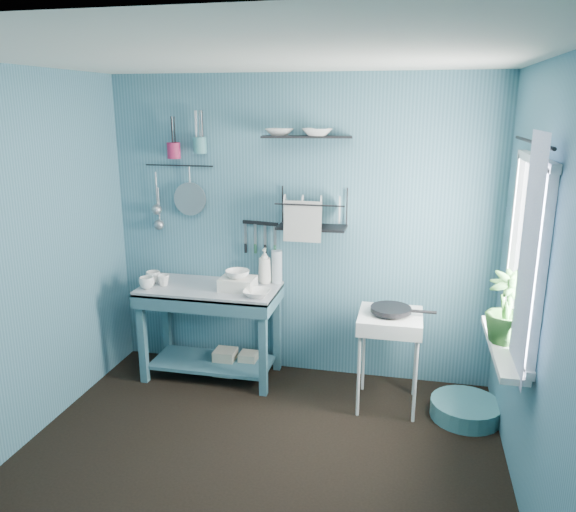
% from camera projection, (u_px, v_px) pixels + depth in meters
% --- Properties ---
extents(floor, '(3.20, 3.20, 0.00)m').
position_uv_depth(floor, '(251.00, 472.00, 3.56)').
color(floor, black).
rests_on(floor, ground).
extents(ceiling, '(3.20, 3.20, 0.00)m').
position_uv_depth(ceiling, '(243.00, 55.00, 2.91)').
color(ceiling, silver).
rests_on(ceiling, ground).
extents(wall_back, '(3.20, 0.00, 3.20)m').
position_uv_depth(wall_back, '(299.00, 230.00, 4.65)').
color(wall_back, '#3D6C7D').
rests_on(wall_back, ground).
extents(wall_front, '(3.20, 0.00, 3.20)m').
position_uv_depth(wall_front, '(116.00, 424.00, 1.82)').
color(wall_front, '#3D6C7D').
rests_on(wall_front, ground).
extents(wall_left, '(0.00, 3.00, 3.00)m').
position_uv_depth(wall_left, '(6.00, 268.00, 3.57)').
color(wall_left, '#3D6C7D').
rests_on(wall_left, ground).
extents(wall_right, '(0.00, 3.00, 3.00)m').
position_uv_depth(wall_right, '(545.00, 305.00, 2.90)').
color(wall_right, '#3D6C7D').
rests_on(wall_right, ground).
extents(work_counter, '(1.18, 0.68, 0.80)m').
position_uv_depth(work_counter, '(211.00, 332.00, 4.74)').
color(work_counter, '#335E6B').
rests_on(work_counter, floor).
extents(mug_left, '(0.12, 0.12, 0.10)m').
position_uv_depth(mug_left, '(147.00, 283.00, 4.57)').
color(mug_left, white).
rests_on(mug_left, work_counter).
extents(mug_mid, '(0.14, 0.14, 0.09)m').
position_uv_depth(mug_mid, '(163.00, 280.00, 4.64)').
color(mug_mid, white).
rests_on(mug_mid, work_counter).
extents(mug_right, '(0.17, 0.17, 0.10)m').
position_uv_depth(mug_right, '(153.00, 277.00, 4.72)').
color(mug_right, white).
rests_on(mug_right, work_counter).
extents(wash_tub, '(0.28, 0.22, 0.10)m').
position_uv_depth(wash_tub, '(238.00, 284.00, 4.55)').
color(wash_tub, silver).
rests_on(wash_tub, work_counter).
extents(tub_bowl, '(0.20, 0.19, 0.06)m').
position_uv_depth(tub_bowl, '(237.00, 274.00, 4.53)').
color(tub_bowl, white).
rests_on(tub_bowl, wash_tub).
extents(soap_bottle, '(0.11, 0.12, 0.30)m').
position_uv_depth(soap_bottle, '(265.00, 266.00, 4.69)').
color(soap_bottle, silver).
rests_on(soap_bottle, work_counter).
extents(water_bottle, '(0.09, 0.09, 0.28)m').
position_uv_depth(water_bottle, '(277.00, 267.00, 4.69)').
color(water_bottle, '#B0BDC4').
rests_on(water_bottle, work_counter).
extents(counter_bowl, '(0.22, 0.22, 0.05)m').
position_uv_depth(counter_bowl, '(257.00, 293.00, 4.39)').
color(counter_bowl, white).
rests_on(counter_bowl, work_counter).
extents(hotplate_stand, '(0.52, 0.52, 0.75)m').
position_uv_depth(hotplate_stand, '(388.00, 360.00, 4.27)').
color(hotplate_stand, white).
rests_on(hotplate_stand, floor).
extents(frying_pan, '(0.30, 0.30, 0.03)m').
position_uv_depth(frying_pan, '(391.00, 309.00, 4.16)').
color(frying_pan, black).
rests_on(frying_pan, hotplate_stand).
extents(knife_strip, '(0.32, 0.07, 0.03)m').
position_uv_depth(knife_strip, '(260.00, 223.00, 4.67)').
color(knife_strip, black).
rests_on(knife_strip, wall_back).
extents(dish_rack, '(0.56, 0.27, 0.32)m').
position_uv_depth(dish_rack, '(312.00, 209.00, 4.44)').
color(dish_rack, black).
rests_on(dish_rack, wall_back).
extents(upper_shelf, '(0.72, 0.30, 0.01)m').
position_uv_depth(upper_shelf, '(306.00, 137.00, 4.34)').
color(upper_shelf, black).
rests_on(upper_shelf, wall_back).
extents(shelf_bowl_left, '(0.22, 0.22, 0.05)m').
position_uv_depth(shelf_bowl_left, '(279.00, 130.00, 4.37)').
color(shelf_bowl_left, white).
rests_on(shelf_bowl_left, upper_shelf).
extents(shelf_bowl_right, '(0.24, 0.24, 0.06)m').
position_uv_depth(shelf_bowl_right, '(317.00, 133.00, 4.31)').
color(shelf_bowl_right, white).
rests_on(shelf_bowl_right, upper_shelf).
extents(utensil_cup_magenta, '(0.11, 0.11, 0.13)m').
position_uv_depth(utensil_cup_magenta, '(174.00, 151.00, 4.63)').
color(utensil_cup_magenta, '#9B1C43').
rests_on(utensil_cup_magenta, wall_back).
extents(utensil_cup_teal, '(0.11, 0.11, 0.13)m').
position_uv_depth(utensil_cup_teal, '(200.00, 145.00, 4.56)').
color(utensil_cup_teal, teal).
rests_on(utensil_cup_teal, wall_back).
extents(colander, '(0.28, 0.03, 0.28)m').
position_uv_depth(colander, '(190.00, 199.00, 4.74)').
color(colander, gray).
rests_on(colander, wall_back).
extents(ladle_outer, '(0.01, 0.01, 0.30)m').
position_uv_depth(ladle_outer, '(156.00, 190.00, 4.79)').
color(ladle_outer, gray).
rests_on(ladle_outer, wall_back).
extents(ladle_inner, '(0.01, 0.01, 0.30)m').
position_uv_depth(ladle_inner, '(159.00, 205.00, 4.82)').
color(ladle_inner, gray).
rests_on(ladle_inner, wall_back).
extents(hook_rail, '(0.60, 0.01, 0.01)m').
position_uv_depth(hook_rail, '(179.00, 166.00, 4.70)').
color(hook_rail, black).
rests_on(hook_rail, wall_back).
extents(window_glass, '(0.00, 1.10, 1.10)m').
position_uv_depth(window_glass, '(528.00, 255.00, 3.29)').
color(window_glass, white).
rests_on(window_glass, wall_right).
extents(windowsill, '(0.16, 0.95, 0.04)m').
position_uv_depth(windowsill, '(503.00, 347.00, 3.46)').
color(windowsill, white).
rests_on(windowsill, wall_right).
extents(curtain, '(0.00, 1.35, 1.35)m').
position_uv_depth(curtain, '(527.00, 260.00, 3.00)').
color(curtain, white).
rests_on(curtain, wall_right).
extents(curtain_rod, '(0.02, 1.05, 0.02)m').
position_uv_depth(curtain_rod, '(533.00, 142.00, 3.13)').
color(curtain_rod, black).
rests_on(curtain_rod, wall_right).
extents(potted_plant, '(0.26, 0.26, 0.45)m').
position_uv_depth(potted_plant, '(507.00, 308.00, 3.43)').
color(potted_plant, '#31692A').
rests_on(potted_plant, windowsill).
extents(storage_tin_large, '(0.18, 0.18, 0.22)m').
position_uv_depth(storage_tin_large, '(225.00, 362.00, 4.84)').
color(storage_tin_large, tan).
rests_on(storage_tin_large, floor).
extents(storage_tin_small, '(0.15, 0.15, 0.20)m').
position_uv_depth(storage_tin_small, '(249.00, 364.00, 4.83)').
color(storage_tin_small, tan).
rests_on(storage_tin_small, floor).
extents(floor_basin, '(0.51, 0.51, 0.13)m').
position_uv_depth(floor_basin, '(466.00, 409.00, 4.16)').
color(floor_basin, teal).
rests_on(floor_basin, floor).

